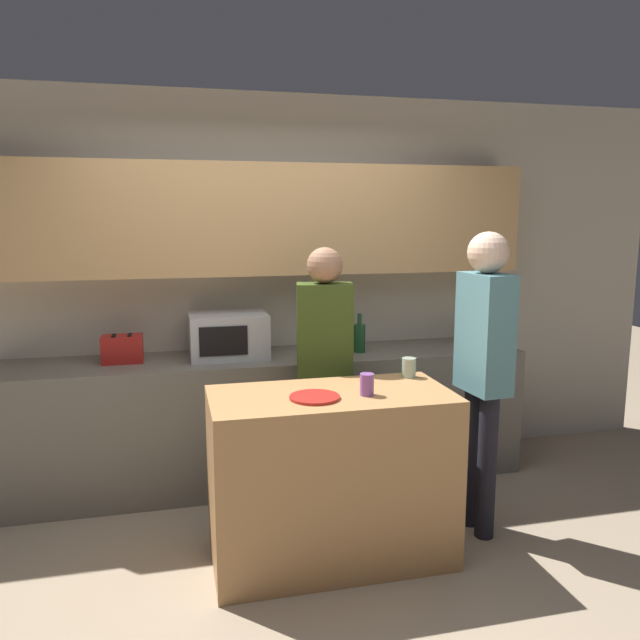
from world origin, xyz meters
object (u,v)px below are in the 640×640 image
potted_plant (476,318)px  cup_1 (367,384)px  person_center (484,356)px  bottle_0 (331,338)px  person_left (325,357)px  microwave (228,335)px  toaster (122,349)px  plate_on_island (315,397)px  bottle_2 (359,337)px  bottle_1 (342,335)px  cup_0 (409,368)px

potted_plant → cup_1: 1.73m
cup_1 → person_center: bearing=12.0°
potted_plant → bottle_0: (-1.12, 0.04, -0.11)m
person_left → microwave: bearing=-34.5°
microwave → person_left: person_left is taller
toaster → plate_on_island: toaster is taller
toaster → cup_1: bearing=-42.8°
bottle_2 → potted_plant: bearing=4.1°
person_center → person_left: bearing=53.6°
microwave → bottle_2: (0.91, -0.07, -0.04)m
bottle_1 → bottle_2: bearing=-61.3°
toaster → plate_on_island: size_ratio=1.00×
potted_plant → bottle_2: (-0.93, -0.07, -0.09)m
cup_0 → toaster: bearing=151.2°
bottle_0 → bottle_2: bottle_2 is taller
microwave → bottle_1: size_ratio=1.95×
toaster → bottle_0: (1.42, 0.04, -0.00)m
plate_on_island → cup_1: bearing=-0.6°
toaster → cup_0: toaster is taller
plate_on_island → toaster: bearing=130.3°
microwave → person_left: 0.77m
person_left → person_center: size_ratio=0.94×
toaster → potted_plant: 2.54m
microwave → bottle_2: bearing=-4.1°
bottle_2 → cup_1: bottle_2 is taller
bottle_2 → cup_0: (0.04, -0.84, -0.02)m
potted_plant → bottle_1: size_ratio=1.48×
microwave → plate_on_island: (0.32, -1.19, -0.11)m
toaster → person_center: (2.04, -1.04, 0.07)m
microwave → bottle_2: microwave is taller
cup_1 → person_left: (-0.06, 0.66, 0.01)m
cup_0 → cup_1: 0.46m
bottle_0 → cup_1: 1.24m
potted_plant → cup_1: size_ratio=3.45×
bottle_0 → cup_0: 0.97m
potted_plant → person_center: 1.15m
microwave → potted_plant: 1.84m
bottle_1 → cup_1: size_ratio=2.33×
cup_1 → person_center: person_center is taller
person_left → cup_1: bearing=106.1°
toaster → person_left: person_left is taller
potted_plant → bottle_2: size_ratio=1.44×
bottle_1 → cup_1: bottle_1 is taller
bottle_2 → person_left: bearing=-128.0°
toaster → bottle_0: bottle_0 is taller
bottle_0 → person_left: (-0.19, -0.58, 0.00)m
cup_1 → person_center: size_ratio=0.06×
bottle_1 → person_left: (-0.29, -0.63, -0.01)m
toaster → plate_on_island: 1.57m
microwave → person_center: person_center is taller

